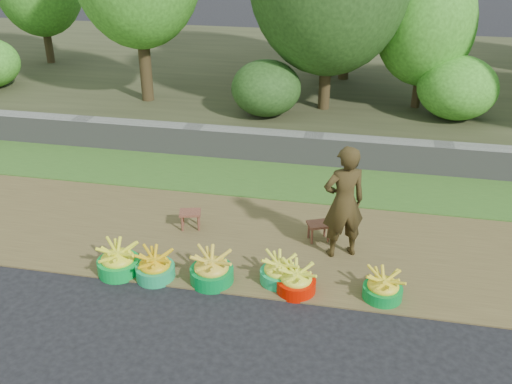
% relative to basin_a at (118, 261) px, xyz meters
% --- Properties ---
extents(ground_plane, '(120.00, 120.00, 0.00)m').
position_rel_basin_a_xyz_m(ground_plane, '(2.03, -0.18, -0.18)').
color(ground_plane, black).
rests_on(ground_plane, ground).
extents(dirt_shoulder, '(80.00, 2.50, 0.02)m').
position_rel_basin_a_xyz_m(dirt_shoulder, '(2.03, 1.07, -0.17)').
color(dirt_shoulder, brown).
rests_on(dirt_shoulder, ground).
extents(grass_verge, '(80.00, 1.50, 0.04)m').
position_rel_basin_a_xyz_m(grass_verge, '(2.03, 3.07, -0.16)').
color(grass_verge, '#386421').
rests_on(grass_verge, ground).
extents(retaining_wall, '(80.00, 0.35, 0.55)m').
position_rel_basin_a_xyz_m(retaining_wall, '(2.03, 3.92, 0.10)').
color(retaining_wall, slate).
rests_on(retaining_wall, ground).
extents(earth_bank, '(80.00, 10.00, 0.50)m').
position_rel_basin_a_xyz_m(earth_bank, '(2.03, 8.82, 0.07)').
color(earth_bank, '#373A21').
rests_on(earth_bank, ground).
extents(basin_a, '(0.53, 0.53, 0.40)m').
position_rel_basin_a_xyz_m(basin_a, '(0.00, 0.00, 0.00)').
color(basin_a, '#079A34').
rests_on(basin_a, ground).
extents(basin_b, '(0.49, 0.49, 0.37)m').
position_rel_basin_a_xyz_m(basin_b, '(0.49, -0.02, -0.01)').
color(basin_b, '#1B9A58').
rests_on(basin_b, ground).
extents(basin_c, '(0.54, 0.54, 0.40)m').
position_rel_basin_a_xyz_m(basin_c, '(1.21, 0.04, 0.00)').
color(basin_c, '#027E2F').
rests_on(basin_c, ground).
extents(basin_d, '(0.48, 0.48, 0.36)m').
position_rel_basin_a_xyz_m(basin_d, '(2.03, 0.20, -0.02)').
color(basin_d, '#149F56').
rests_on(basin_d, ground).
extents(basin_e, '(0.48, 0.48, 0.36)m').
position_rel_basin_a_xyz_m(basin_e, '(2.26, 0.05, -0.02)').
color(basin_e, '#C61100').
rests_on(basin_e, ground).
extents(basin_f, '(0.47, 0.47, 0.35)m').
position_rel_basin_a_xyz_m(basin_f, '(3.28, 0.11, -0.02)').
color(basin_f, '#07802B').
rests_on(basin_f, ground).
extents(stool_left, '(0.35, 0.30, 0.27)m').
position_rel_basin_a_xyz_m(stool_left, '(0.57, 1.23, 0.05)').
color(stool_left, brown).
rests_on(stool_left, dirt_shoulder).
extents(stool_right, '(0.37, 0.33, 0.27)m').
position_rel_basin_a_xyz_m(stool_right, '(2.40, 1.26, 0.06)').
color(stool_right, brown).
rests_on(stool_right, dirt_shoulder).
extents(vendor_woman, '(0.67, 0.57, 1.54)m').
position_rel_basin_a_xyz_m(vendor_woman, '(2.73, 0.97, 0.61)').
color(vendor_woman, black).
rests_on(vendor_woman, dirt_shoulder).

